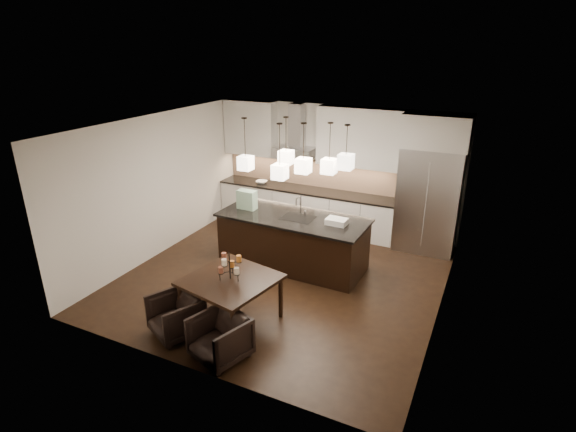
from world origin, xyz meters
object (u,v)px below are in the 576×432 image
at_px(island_body, 293,242).
at_px(armchair_right, 220,338).
at_px(dining_table, 232,300).
at_px(refrigerator, 428,200).
at_px(armchair_left, 176,316).

xyz_separation_m(island_body, armchair_right, (0.27, -2.94, -0.16)).
bearing_deg(island_body, dining_table, -89.67).
bearing_deg(dining_table, refrigerator, 71.81).
distance_m(island_body, armchair_left, 2.84).
bearing_deg(armchair_right, dining_table, 130.42).
height_order(refrigerator, armchair_left, refrigerator).
distance_m(refrigerator, armchair_left, 5.42).
xyz_separation_m(refrigerator, dining_table, (-2.22, -3.95, -0.70)).
bearing_deg(armchair_left, refrigerator, 84.73).
xyz_separation_m(refrigerator, island_body, (-2.17, -1.82, -0.59)).
bearing_deg(island_body, refrigerator, 41.88).
height_order(island_body, armchair_right, island_body).
bearing_deg(dining_table, armchair_left, -119.60).
xyz_separation_m(island_body, dining_table, (-0.05, -2.12, -0.11)).
distance_m(refrigerator, island_body, 2.89).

